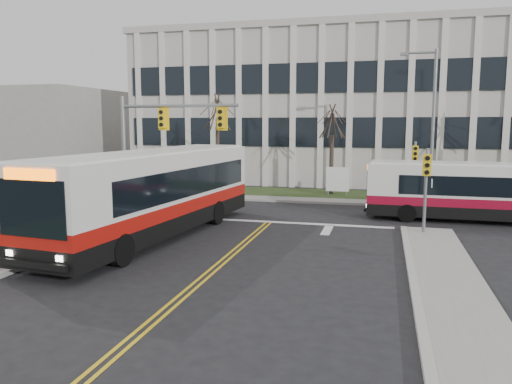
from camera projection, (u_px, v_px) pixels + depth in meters
The scene contains 15 objects.
ground at pixel (216, 268), 16.90m from camera, with size 120.00×120.00×0.00m, color black.
sidewalk_east at pixel (482, 358), 10.25m from camera, with size 2.00×26.00×0.14m, color #9E9B93.
sidewalk_cross at pixel (375, 203), 30.25m from camera, with size 44.00×1.60×0.14m, color #9E9B93.
building_lawn at pixel (376, 197), 32.94m from camera, with size 44.00×5.00×0.12m, color #31461E.
office_building at pixel (380, 110), 43.64m from camera, with size 40.00×16.00×12.00m, color #B4AEA6.
building_annex at pixel (46, 132), 47.69m from camera, with size 12.00×12.00×8.00m, color #9E9B93.
mast_arm_signal at pixel (154, 136), 24.57m from camera, with size 6.11×0.38×6.20m.
signal_pole_near at pixel (426, 179), 21.41m from camera, with size 0.34×0.39×3.80m.
signal_pole_far at pixel (415, 163), 29.57m from camera, with size 0.34×0.39×3.80m.
streetlight at pixel (430, 118), 29.77m from camera, with size 2.15×0.25×9.20m.
directory_sign at pixel (338, 180), 32.92m from camera, with size 1.50×0.12×2.00m.
tree_left at pixel (217, 114), 34.89m from camera, with size 1.80×1.80×7.70m.
tree_mid at pixel (332, 123), 33.21m from camera, with size 1.80×1.80×6.82m.
bus_main at pixel (154, 195), 21.32m from camera, with size 2.95×13.61×3.63m, color silver, non-canonical shape.
bus_cross at pixel (479, 193), 24.65m from camera, with size 2.33×10.76×2.87m, color silver, non-canonical shape.
Camera 1 is at (5.39, -15.54, 4.86)m, focal length 35.00 mm.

